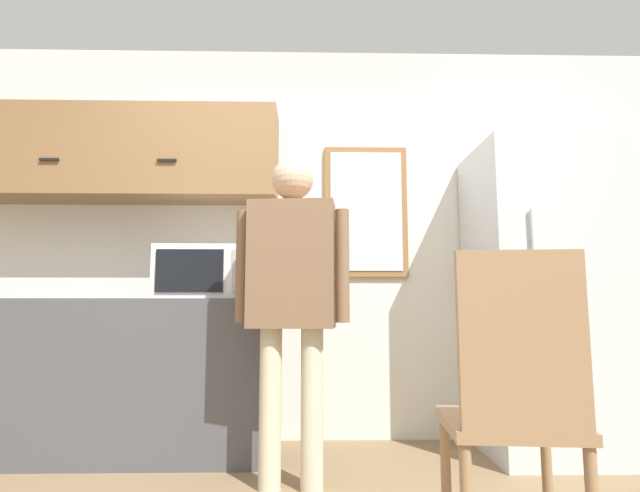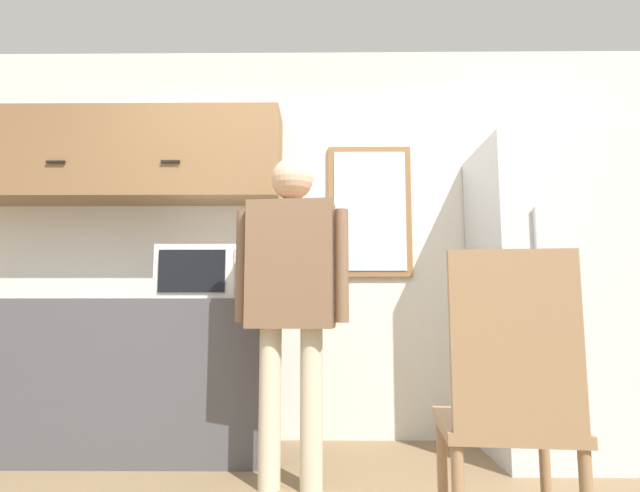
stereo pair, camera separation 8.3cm
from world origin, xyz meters
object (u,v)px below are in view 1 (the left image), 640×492
Objects in this scene: refrigerator at (545,297)px; chair at (515,395)px; microwave at (205,273)px; person at (292,282)px.

chair is at bearing -119.67° from refrigerator.
person is (0.54, -0.49, -0.08)m from microwave.
person is at bearing -38.18° from chair.
chair is (-0.74, -1.30, -0.36)m from refrigerator.
chair is (1.33, -1.26, -0.51)m from microwave.
microwave is at bearing -178.83° from refrigerator.
microwave is at bearing 143.52° from person.
person is at bearing -160.70° from refrigerator.
microwave is 0.74m from person.
chair is at bearing -43.34° from microwave.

